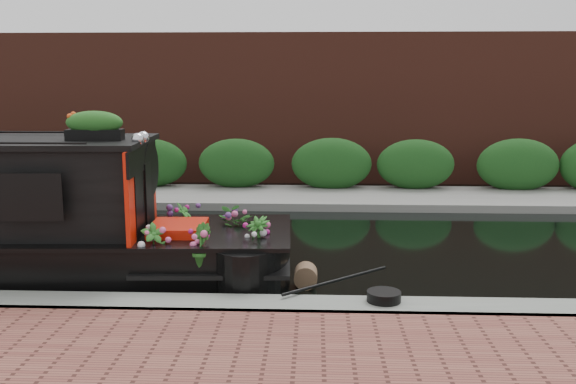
{
  "coord_description": "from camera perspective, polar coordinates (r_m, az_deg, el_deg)",
  "views": [
    {
      "loc": [
        1.85,
        -10.45,
        2.87
      ],
      "look_at": [
        1.43,
        -0.6,
        1.08
      ],
      "focal_mm": 40.0,
      "sensor_mm": 36.0,
      "label": 1
    }
  ],
  "objects": [
    {
      "name": "coiled_mooring_rope",
      "position": [
        7.74,
        8.52,
        -9.15
      ],
      "size": [
        0.4,
        0.4,
        0.12
      ],
      "primitive_type": "cylinder",
      "color": "black",
      "rests_on": "near_bank_coping"
    },
    {
      "name": "near_bank_coping",
      "position": [
        7.92,
        -11.44,
        -11.18
      ],
      "size": [
        40.0,
        0.6,
        0.5
      ],
      "primitive_type": "cube",
      "color": "slate",
      "rests_on": "ground"
    },
    {
      "name": "far_hedge",
      "position": [
        15.92,
        -4.24,
        -0.13
      ],
      "size": [
        40.0,
        1.1,
        2.8
      ],
      "primitive_type": "cube",
      "color": "#194517",
      "rests_on": "ground"
    },
    {
      "name": "rope_fender",
      "position": [
        8.9,
        1.58,
        -7.45
      ],
      "size": [
        0.32,
        0.33,
        0.32
      ],
      "primitive_type": "cylinder",
      "rotation": [
        1.57,
        0.0,
        0.0
      ],
      "color": "brown",
      "rests_on": "ground"
    },
    {
      "name": "far_bank_path",
      "position": [
        15.04,
        -4.63,
        -0.75
      ],
      "size": [
        40.0,
        2.4,
        0.34
      ],
      "primitive_type": "cube",
      "color": "slate",
      "rests_on": "ground"
    },
    {
      "name": "ground",
      "position": [
        10.99,
        -7.33,
        -4.94
      ],
      "size": [
        80.0,
        80.0,
        0.0
      ],
      "primitive_type": "plane",
      "color": "black",
      "rests_on": "ground"
    },
    {
      "name": "far_brick_wall",
      "position": [
        17.98,
        -3.46,
        1.08
      ],
      "size": [
        40.0,
        1.0,
        8.0
      ],
      "primitive_type": "cube",
      "color": "#56271D",
      "rests_on": "ground"
    }
  ]
}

